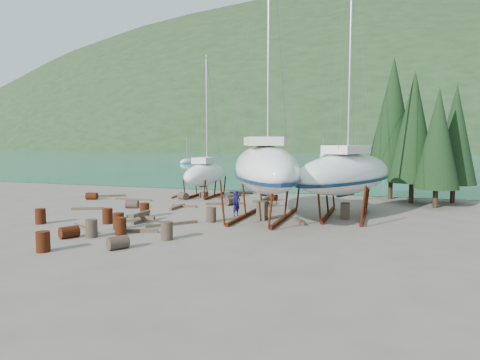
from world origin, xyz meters
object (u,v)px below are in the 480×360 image
(large_sailboat_far, at_px, (347,173))
(worker, at_px, (236,203))
(small_sailboat_shore, at_px, (205,174))
(large_sailboat_near, at_px, (265,168))

(large_sailboat_far, distance_m, worker, 7.10)
(worker, bearing_deg, large_sailboat_far, -47.68)
(large_sailboat_far, xyz_separation_m, small_sailboat_shore, (-12.24, 6.24, -0.79))
(small_sailboat_shore, distance_m, worker, 10.01)
(large_sailboat_far, bearing_deg, worker, -142.37)
(large_sailboat_near, xyz_separation_m, large_sailboat_far, (4.68, 1.98, -0.34))
(large_sailboat_near, distance_m, small_sailboat_shore, 11.23)
(large_sailboat_far, distance_m, small_sailboat_shore, 13.76)
(large_sailboat_near, xyz_separation_m, worker, (-1.88, 0.07, -2.28))
(large_sailboat_far, bearing_deg, large_sailboat_near, -135.69)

